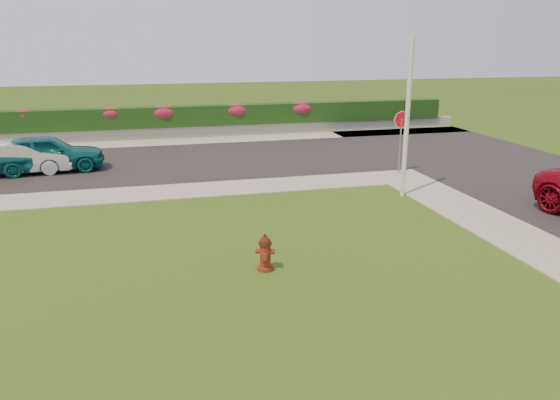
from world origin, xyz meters
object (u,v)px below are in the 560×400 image
object	(u,v)px
utility_pole	(407,118)
sedan_silver	(19,158)
fire_hydrant	(265,253)
stop_sign	(401,127)
sedan_teal	(46,153)

from	to	relation	value
utility_pole	sedan_silver	bearing A→B (deg)	153.93
fire_hydrant	utility_pole	bearing A→B (deg)	62.07
utility_pole	stop_sign	size ratio (longest dim) A/B	2.12
fire_hydrant	stop_sign	size ratio (longest dim) A/B	0.35
sedan_teal	sedan_silver	bearing A→B (deg)	95.25
sedan_teal	stop_sign	world-z (taller)	stop_sign
sedan_teal	stop_sign	size ratio (longest dim) A/B	1.76
sedan_teal	sedan_silver	xyz separation A→B (m)	(-0.98, -0.19, -0.10)
fire_hydrant	sedan_silver	bearing A→B (deg)	144.58
fire_hydrant	sedan_teal	distance (m)	13.44
sedan_teal	stop_sign	distance (m)	14.32
stop_sign	sedan_teal	bearing A→B (deg)	-177.68
sedan_silver	utility_pole	bearing A→B (deg)	-118.74
sedan_teal	sedan_silver	size ratio (longest dim) A/B	1.12
fire_hydrant	sedan_teal	world-z (taller)	sedan_teal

